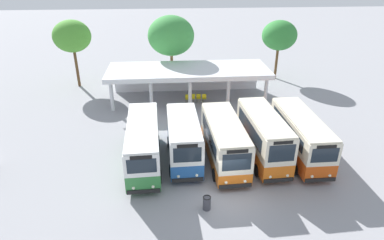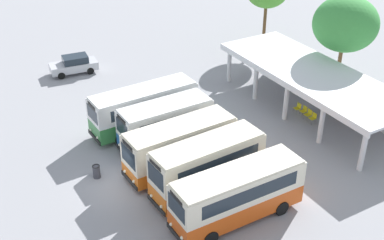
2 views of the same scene
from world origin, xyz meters
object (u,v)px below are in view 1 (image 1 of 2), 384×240
Objects in this scene: city_bus_fourth_amber at (263,135)px; waiting_chair_middle_seat at (199,97)px; city_bus_second_in_row at (184,139)px; waiting_chair_second_from_end at (193,97)px; city_bus_fifth_blue at (300,135)px; waiting_chair_end_by_column at (187,98)px; waiting_chair_fourth_seat at (204,97)px; city_bus_nearest_orange at (143,142)px; litter_bin_apron at (207,203)px; city_bus_middle_cream at (224,140)px.

waiting_chair_middle_seat is (-3.64, 11.28, -1.44)m from city_bus_fourth_amber.
city_bus_second_in_row reaches higher than waiting_chair_second_from_end.
city_bus_fifth_blue is 13.55m from waiting_chair_end_by_column.
city_bus_second_in_row reaches higher than waiting_chair_middle_seat.
city_bus_fourth_amber is 8.42× the size of waiting_chair_fourth_seat.
waiting_chair_middle_seat is at bearing 173.18° from waiting_chair_fourth_seat.
city_bus_nearest_orange is at bearing -116.74° from waiting_chair_fourth_seat.
city_bus_second_in_row is 11.42m from waiting_chair_fourth_seat.
city_bus_second_in_row is 0.83× the size of city_bus_fifth_blue.
litter_bin_apron is at bearing -91.80° from waiting_chair_second_from_end.
litter_bin_apron is at bearing -95.90° from waiting_chair_fourth_seat.
waiting_chair_fourth_seat is (-3.05, 11.21, -1.44)m from city_bus_fourth_amber.
waiting_chair_second_from_end and waiting_chair_middle_seat have the same top height.
city_bus_fourth_amber is (8.72, 0.05, 0.17)m from city_bus_nearest_orange.
waiting_chair_fourth_seat is (0.59, -0.07, 0.00)m from waiting_chair_middle_seat.
city_bus_fourth_amber reaches higher than waiting_chair_end_by_column.
city_bus_fifth_blue reaches higher than waiting_chair_fourth_seat.
litter_bin_apron is (-1.85, -5.06, -1.37)m from city_bus_middle_cream.
city_bus_nearest_orange is 8.98× the size of litter_bin_apron.
city_bus_nearest_orange is 9.40× the size of waiting_chair_end_by_column.
waiting_chair_middle_seat is at bearing 120.53° from city_bus_fifth_blue.
city_bus_nearest_orange is at bearing -179.67° from city_bus_fourth_amber.
city_bus_middle_cream is at bearing -89.30° from waiting_chair_fourth_seat.
waiting_chair_end_by_column is at bearing 124.97° from city_bus_fifth_blue.
litter_bin_apron is (-0.52, -16.64, -0.07)m from waiting_chair_second_from_end.
litter_bin_apron is at bearing -93.84° from waiting_chair_middle_seat.
city_bus_nearest_orange is 12.48m from waiting_chair_middle_seat.
city_bus_second_in_row is at bearing 100.85° from litter_bin_apron.
city_bus_fifth_blue is 9.19× the size of waiting_chair_second_from_end.
city_bus_middle_cream is 11.63m from waiting_chair_middle_seat.
waiting_chair_second_from_end is 1.19m from waiting_chair_fourth_seat.
city_bus_fourth_amber reaches higher than city_bus_middle_cream.
city_bus_middle_cream reaches higher than city_bus_fifth_blue.
city_bus_middle_cream is at bearing 69.94° from litter_bin_apron.
litter_bin_apron is at bearing -144.34° from city_bus_fifth_blue.
waiting_chair_fourth_seat is 16.61m from litter_bin_apron.
city_bus_fourth_amber is at bearing -1.99° from city_bus_second_in_row.
city_bus_fourth_amber is at bearing 4.95° from city_bus_middle_cream.
waiting_chair_end_by_column is at bearing 179.15° from waiting_chair_fourth_seat.
city_bus_fifth_blue is at bearing -55.03° from waiting_chair_end_by_column.
city_bus_fifth_blue is at bearing -0.13° from city_bus_second_in_row.
city_bus_fifth_blue is (8.72, -0.02, -0.02)m from city_bus_second_in_row.
litter_bin_apron reaches higher than waiting_chair_fourth_seat.
waiting_chair_second_from_end and waiting_chair_fourth_seat have the same top height.
litter_bin_apron is at bearing -131.81° from city_bus_fourth_amber.
city_bus_nearest_orange reaches higher than waiting_chair_fourth_seat.
city_bus_fifth_blue is 9.19× the size of waiting_chair_fourth_seat.
waiting_chair_end_by_column is at bearing 70.97° from city_bus_nearest_orange.
waiting_chair_middle_seat is at bearing 2.15° from waiting_chair_end_by_column.
city_bus_fifth_blue is 9.19× the size of waiting_chair_end_by_column.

